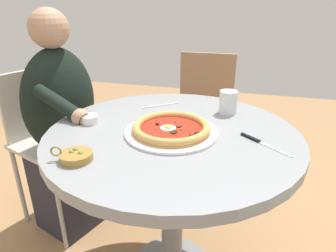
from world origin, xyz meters
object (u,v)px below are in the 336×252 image
object	(u,v)px
olive_pan	(76,156)
fork_utensil	(160,105)
steak_knife	(258,141)
ramekin_capers	(90,119)
cafe_chair_diner	(50,132)
water_glass	(228,104)
cafe_chair_spare_far	(204,107)
pizza_on_plate	(171,129)
diner_person	(66,140)
dining_table	(172,159)

from	to	relation	value
olive_pan	fork_utensil	distance (m)	0.54
steak_knife	ramekin_capers	bearing A→B (deg)	0.01
fork_utensil	cafe_chair_diner	distance (m)	0.65
steak_knife	fork_utensil	size ratio (longest dim) A/B	1.17
water_glass	cafe_chair_spare_far	xyz separation A→B (m)	(0.19, -0.64, -0.25)
cafe_chair_diner	fork_utensil	bearing A→B (deg)	179.56
olive_pan	cafe_chair_spare_far	world-z (taller)	cafe_chair_spare_far
ramekin_capers	cafe_chair_spare_far	distance (m)	0.98
pizza_on_plate	cafe_chair_spare_far	size ratio (longest dim) A/B	0.40
fork_utensil	cafe_chair_spare_far	bearing A→B (deg)	-99.84
olive_pan	cafe_chair_diner	world-z (taller)	cafe_chair_diner
water_glass	fork_utensil	bearing A→B (deg)	-1.96
pizza_on_plate	diner_person	bearing A→B (deg)	-20.72
fork_utensil	cafe_chair_diner	xyz separation A→B (m)	(0.62, -0.00, -0.21)
steak_knife	olive_pan	xyz separation A→B (m)	(0.53, 0.27, 0.01)
ramekin_capers	diner_person	bearing A→B (deg)	-37.81
pizza_on_plate	ramekin_capers	xyz separation A→B (m)	(0.33, -0.01, -0.00)
cafe_chair_spare_far	dining_table	bearing A→B (deg)	90.92
olive_pan	dining_table	bearing A→B (deg)	-128.98
fork_utensil	water_glass	bearing A→B (deg)	178.04
olive_pan	diner_person	distance (m)	0.67
pizza_on_plate	fork_utensil	world-z (taller)	pizza_on_plate
diner_person	cafe_chair_spare_far	size ratio (longest dim) A/B	1.35
dining_table	olive_pan	distance (m)	0.38
fork_utensil	cafe_chair_diner	bearing A→B (deg)	-0.44
steak_knife	diner_person	distance (m)	0.97
pizza_on_plate	steak_knife	distance (m)	0.30
fork_utensil	ramekin_capers	bearing A→B (deg)	52.17
dining_table	cafe_chair_diner	world-z (taller)	cafe_chair_diner
ramekin_capers	cafe_chair_spare_far	bearing A→B (deg)	-109.35
dining_table	fork_utensil	bearing A→B (deg)	-63.95
cafe_chair_diner	ramekin_capers	bearing A→B (deg)	146.97
olive_pan	fork_utensil	bearing A→B (deg)	-101.00
diner_person	cafe_chair_diner	world-z (taller)	diner_person
fork_utensil	pizza_on_plate	bearing A→B (deg)	114.47
ramekin_capers	pizza_on_plate	bearing A→B (deg)	178.20
pizza_on_plate	water_glass	bearing A→B (deg)	-123.71
steak_knife	cafe_chair_spare_far	xyz separation A→B (m)	(0.31, -0.90, -0.22)
steak_knife	diner_person	xyz separation A→B (m)	(0.92, -0.22, -0.22)
cafe_chair_diner	diner_person	bearing A→B (deg)	160.09
steak_knife	fork_utensil	bearing A→B (deg)	-31.89
steak_knife	fork_utensil	xyz separation A→B (m)	(0.42, -0.26, -0.00)
steak_knife	olive_pan	world-z (taller)	olive_pan
fork_utensil	diner_person	world-z (taller)	diner_person
dining_table	olive_pan	world-z (taller)	olive_pan
dining_table	ramekin_capers	xyz separation A→B (m)	(0.33, 0.01, 0.14)
olive_pan	cafe_chair_diner	xyz separation A→B (m)	(0.51, -0.54, -0.22)
dining_table	water_glass	bearing A→B (deg)	-126.12
steak_knife	cafe_chair_diner	size ratio (longest dim) A/B	0.20
cafe_chair_spare_far	olive_pan	bearing A→B (deg)	79.63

